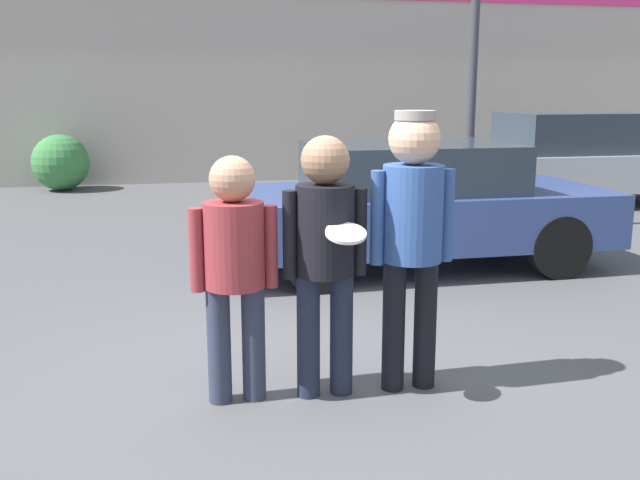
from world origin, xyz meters
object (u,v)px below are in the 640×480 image
person_middle_with_frisbee (325,243)px  parked_car_far (574,159)px  person_right (412,222)px  shrub (61,162)px  person_left (234,259)px  parked_car_near (413,204)px

person_middle_with_frisbee → parked_car_far: (5.96, 6.83, -0.23)m
person_right → shrub: 11.14m
person_middle_with_frisbee → shrub: bearing=105.8°
person_right → parked_car_far: size_ratio=0.42×
person_left → parked_car_far: (6.53, 6.80, -0.15)m
person_middle_with_frisbee → parked_car_near: bearing=61.6°
person_left → person_middle_with_frisbee: (0.57, -0.04, 0.08)m
shrub → person_right: bearing=-71.4°
person_right → parked_car_near: size_ratio=0.44×
parked_car_near → parked_car_far: parked_car_far is taller
person_left → parked_car_far: 9.43m
parked_car_far → parked_car_near: bearing=-139.4°
person_right → parked_car_far: person_right is taller
parked_car_near → parked_car_far: bearing=40.6°
person_left → person_right: (1.14, -0.05, 0.20)m
parked_car_near → person_middle_with_frisbee: bearing=-118.4°
person_left → shrub: bearing=102.9°
parked_car_far → shrub: bearing=157.5°
parked_car_near → parked_car_far: (4.22, 3.62, 0.07)m
parked_car_near → person_right: bearing=-109.9°
person_left → person_right: bearing=-2.3°
person_left → parked_car_far: same height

